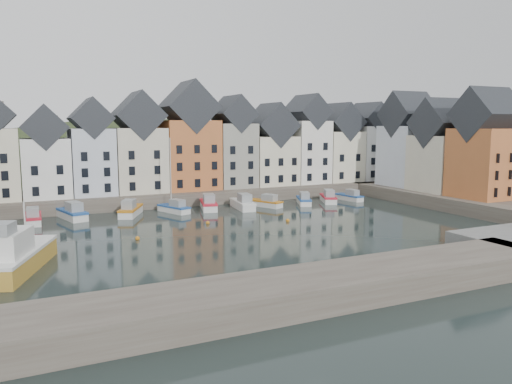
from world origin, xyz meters
TOP-DOWN VIEW (x-y plane):
  - ground at (0.00, 0.00)m, footprint 260.00×260.00m
  - far_quay at (0.00, 30.00)m, footprint 90.00×16.00m
  - right_quay at (37.00, 3.00)m, footprint 14.00×54.00m
  - near_wall at (-10.00, -22.00)m, footprint 50.00×6.00m
  - hillside at (0.02, 56.00)m, footprint 153.60×70.40m
  - far_terrace at (3.21, 28.00)m, footprint 72.37×8.16m
  - right_terrace at (36.00, 8.07)m, footprint 8.30×24.25m
  - mooring_buoys at (-4.00, 5.33)m, footprint 20.50×5.50m
  - boat_a at (-24.16, 17.87)m, footprint 2.13×6.34m
  - boat_b at (-19.33, 19.00)m, footprint 3.79×7.25m
  - boat_c at (-11.74, 18.22)m, footprint 4.68×7.01m
  - boat_d at (-5.50, 17.94)m, footprint 3.76×5.97m
  - boat_e at (-0.07, 18.56)m, footprint 3.80×7.22m
  - boat_f at (4.75, 16.72)m, footprint 2.92×7.12m
  - boat_g at (8.77, 16.95)m, footprint 4.05×5.97m
  - boat_h at (15.34, 16.60)m, footprint 3.96×6.07m
  - boat_i at (20.05, 16.73)m, footprint 4.31×6.49m
  - boat_j at (24.43, 16.91)m, footprint 2.38×5.63m
  - large_vessel at (-25.96, -5.00)m, footprint 6.83×12.03m

SIDE VIEW (x-z plane):
  - hillside at x=0.02m, z-range -49.96..14.04m
  - ground at x=0.00m, z-range 0.00..0.00m
  - mooring_buoys at x=-4.00m, z-range -0.10..0.40m
  - boat_j at x=24.43m, z-range -0.42..1.67m
  - boat_g at x=8.77m, z-range -0.45..1.76m
  - boat_h at x=15.34m, z-range -0.45..1.78m
  - boat_d at x=-5.50m, z-range -4.76..6.17m
  - boat_i at x=20.05m, z-range -0.48..1.91m
  - boat_a at x=-24.16m, z-range -0.49..1.93m
  - boat_c at x=-11.74m, z-range -0.52..2.07m
  - boat_e at x=-0.07m, z-range -0.54..2.12m
  - boat_f at x=4.75m, z-range -0.54..2.12m
  - boat_b at x=-19.33m, z-range -0.54..2.13m
  - far_quay at x=0.00m, z-range 0.00..2.00m
  - right_quay at x=37.00m, z-range 0.00..2.00m
  - near_wall at x=-10.00m, z-range 0.00..2.00m
  - large_vessel at x=-25.96m, z-range -1.61..4.45m
  - far_terrace at x=3.21m, z-range -0.01..17.76m
  - right_terrace at x=36.00m, z-range 0.73..17.10m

